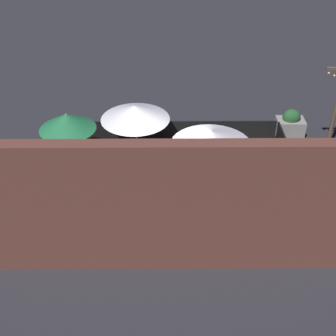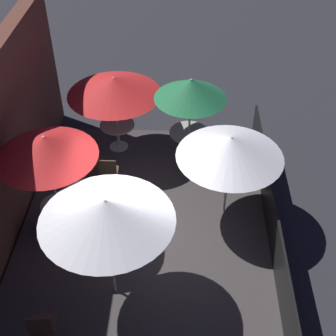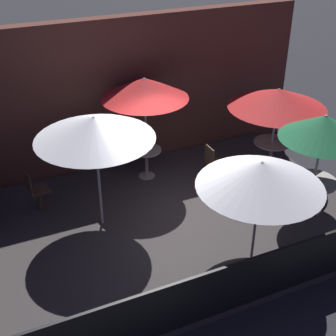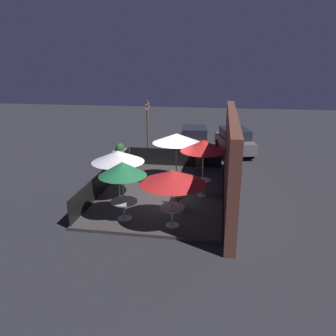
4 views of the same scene
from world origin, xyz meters
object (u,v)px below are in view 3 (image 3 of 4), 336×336
object	(u,v)px
patio_umbrella_3	(94,128)
patio_chair_0	(213,162)
dining_table_1	(146,155)
patio_chair_1	(35,189)
dining_table_0	(313,186)
patio_umbrella_4	(261,174)
patio_umbrella_2	(278,98)
dining_table_2	(272,147)
patio_umbrella_1	(145,88)
patio_umbrella_0	(324,127)

from	to	relation	value
patio_umbrella_3	patio_chair_0	size ratio (longest dim) A/B	2.54
dining_table_1	patio_chair_1	distance (m)	2.65
dining_table_1	dining_table_0	bearing A→B (deg)	-45.21
patio_umbrella_4	patio_chair_1	world-z (taller)	patio_umbrella_4
patio_umbrella_2	patio_umbrella_3	bearing A→B (deg)	-173.84
patio_chair_0	patio_chair_1	distance (m)	3.98
dining_table_1	patio_chair_0	bearing A→B (deg)	-33.29
patio_chair_0	patio_chair_1	bearing A→B (deg)	172.06
patio_umbrella_3	dining_table_1	xyz separation A→B (m)	(1.53, 1.34, -1.59)
dining_table_0	dining_table_2	xyz separation A→B (m)	(0.25, 1.82, -0.00)
patio_umbrella_3	dining_table_2	xyz separation A→B (m)	(4.44, 0.48, -1.59)
dining_table_2	patio_umbrella_3	bearing A→B (deg)	-173.84
dining_table_1	patio_chair_0	size ratio (longest dim) A/B	0.78
patio_umbrella_1	patio_umbrella_0	bearing A→B (deg)	-45.21
dining_table_2	patio_chair_1	world-z (taller)	patio_chair_1
dining_table_0	dining_table_1	world-z (taller)	dining_table_1
patio_umbrella_2	patio_chair_1	size ratio (longest dim) A/B	2.45
patio_umbrella_1	patio_umbrella_2	bearing A→B (deg)	-16.50
dining_table_1	patio_chair_0	distance (m)	1.57
patio_umbrella_1	patio_chair_0	world-z (taller)	patio_umbrella_1
dining_table_0	patio_umbrella_4	bearing A→B (deg)	-157.89
patio_umbrella_4	dining_table_0	distance (m)	2.47
patio_umbrella_4	patio_chair_1	distance (m)	4.77
patio_umbrella_0	patio_umbrella_3	size ratio (longest dim) A/B	0.92
patio_umbrella_4	dining_table_0	bearing A→B (deg)	22.11
dining_table_0	dining_table_1	bearing A→B (deg)	134.79
dining_table_2	dining_table_0	bearing A→B (deg)	-97.82
patio_chair_0	patio_umbrella_3	bearing A→B (deg)	-170.23
patio_umbrella_3	patio_umbrella_4	size ratio (longest dim) A/B	1.08
patio_umbrella_0	patio_chair_0	distance (m)	2.67
patio_umbrella_1	dining_table_0	world-z (taller)	patio_umbrella_1
patio_umbrella_0	patio_umbrella_4	bearing A→B (deg)	-157.89
patio_umbrella_0	patio_chair_1	bearing A→B (deg)	155.78
dining_table_1	patio_chair_0	xyz separation A→B (m)	(1.31, -0.86, -0.05)
patio_umbrella_1	patio_umbrella_3	distance (m)	2.03
patio_chair_0	patio_chair_1	size ratio (longest dim) A/B	1.01
patio_umbrella_3	patio_chair_1	size ratio (longest dim) A/B	2.56
patio_umbrella_0	patio_chair_1	size ratio (longest dim) A/B	2.35
dining_table_1	patio_chair_0	world-z (taller)	patio_chair_0
patio_umbrella_3	dining_table_2	bearing A→B (deg)	6.16
patio_umbrella_1	patio_chair_1	size ratio (longest dim) A/B	2.64
patio_umbrella_1	patio_chair_1	bearing A→B (deg)	-173.44
dining_table_1	patio_chair_1	bearing A→B (deg)	-173.44
patio_umbrella_2	dining_table_0	world-z (taller)	patio_umbrella_2
patio_chair_1	patio_chair_0	bearing A→B (deg)	-14.62
patio_umbrella_3	dining_table_2	world-z (taller)	patio_umbrella_3
patio_umbrella_4	patio_chair_0	world-z (taller)	patio_umbrella_4
patio_umbrella_1	patio_umbrella_2	distance (m)	3.06
patio_umbrella_2	patio_chair_0	xyz separation A→B (m)	(-1.60, 0.00, -1.30)
patio_umbrella_0	patio_umbrella_3	xyz separation A→B (m)	(-4.19, 1.34, 0.23)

